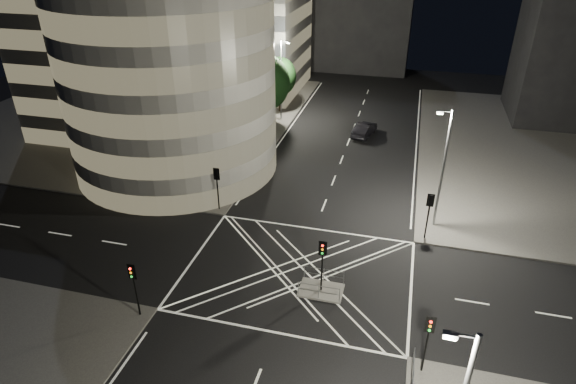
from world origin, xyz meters
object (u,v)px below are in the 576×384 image
(traffic_signal_nr, at_px, (428,334))
(street_lamp_left_far, at_px, (281,78))
(street_lamp_left_near, at_px, (230,130))
(traffic_signal_fr, at_px, (429,208))
(street_lamp_right_far, at_px, (443,166))
(sedan, at_px, (364,129))
(traffic_signal_fl, at_px, (217,181))
(traffic_signal_nl, at_px, (134,280))
(traffic_signal_island, at_px, (322,257))
(central_island, at_px, (321,290))

(traffic_signal_nr, xyz_separation_m, street_lamp_left_far, (-18.24, 36.80, 2.63))
(street_lamp_left_near, bearing_deg, traffic_signal_fr, -15.92)
(traffic_signal_nr, bearing_deg, street_lamp_right_far, 87.70)
(street_lamp_right_far, bearing_deg, sedan, 113.29)
(street_lamp_left_far, distance_m, street_lamp_right_far, 28.23)
(traffic_signal_fl, relative_size, traffic_signal_nr, 1.00)
(street_lamp_left_near, bearing_deg, traffic_signal_nl, -88.06)
(traffic_signal_nl, bearing_deg, street_lamp_left_near, 91.94)
(street_lamp_right_far, distance_m, sedan, 20.62)
(traffic_signal_fl, distance_m, traffic_signal_nl, 13.60)
(street_lamp_left_near, xyz_separation_m, street_lamp_left_far, (0.00, 18.00, 0.00))
(traffic_signal_island, height_order, street_lamp_right_far, street_lamp_right_far)
(traffic_signal_nl, xyz_separation_m, sedan, (10.30, 34.24, -2.11))
(traffic_signal_fl, bearing_deg, traffic_signal_nr, -37.69)
(central_island, height_order, traffic_signal_island, traffic_signal_island)
(central_island, bearing_deg, traffic_signal_island, 0.00)
(traffic_signal_nl, bearing_deg, traffic_signal_island, 26.14)
(traffic_signal_island, bearing_deg, traffic_signal_fl, 142.46)
(street_lamp_left_near, bearing_deg, traffic_signal_island, -49.73)
(traffic_signal_fr, relative_size, street_lamp_right_far, 0.40)
(traffic_signal_fr, distance_m, traffic_signal_island, 10.73)
(street_lamp_left_near, height_order, street_lamp_left_far, same)
(traffic_signal_nl, distance_m, traffic_signal_nr, 17.60)
(traffic_signal_fr, relative_size, street_lamp_left_far, 0.40)
(traffic_signal_fr, distance_m, street_lamp_right_far, 3.48)
(traffic_signal_nl, bearing_deg, street_lamp_left_far, 90.99)
(central_island, distance_m, street_lamp_left_near, 18.52)
(street_lamp_left_near, distance_m, sedan, 19.50)
(traffic_signal_island, distance_m, street_lamp_left_far, 33.61)
(street_lamp_left_far, height_order, street_lamp_right_far, same)
(traffic_signal_fl, distance_m, traffic_signal_fr, 17.60)
(traffic_signal_fl, height_order, street_lamp_left_far, street_lamp_left_far)
(central_island, distance_m, street_lamp_right_far, 13.98)
(traffic_signal_fr, bearing_deg, central_island, -129.33)
(traffic_signal_fl, height_order, traffic_signal_fr, same)
(traffic_signal_nl, xyz_separation_m, traffic_signal_nr, (17.60, 0.00, 0.00))
(traffic_signal_island, relative_size, street_lamp_left_far, 0.40)
(traffic_signal_nl, height_order, traffic_signal_island, same)
(street_lamp_left_near, height_order, street_lamp_right_far, same)
(street_lamp_left_near, bearing_deg, sedan, 54.68)
(traffic_signal_fl, xyz_separation_m, traffic_signal_fr, (17.60, 0.00, 0.00))
(traffic_signal_fr, distance_m, sedan, 21.99)
(central_island, xyz_separation_m, traffic_signal_fl, (-10.80, 8.30, 2.84))
(traffic_signal_fl, bearing_deg, sedan, 63.47)
(traffic_signal_fl, xyz_separation_m, sedan, (10.30, 20.64, -2.11))
(street_lamp_left_near, bearing_deg, traffic_signal_nr, -45.87)
(traffic_signal_nl, bearing_deg, street_lamp_right_far, 40.91)
(traffic_signal_nl, height_order, street_lamp_left_far, street_lamp_left_far)
(central_island, distance_m, traffic_signal_fl, 13.91)
(street_lamp_left_far, bearing_deg, traffic_signal_island, -70.05)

